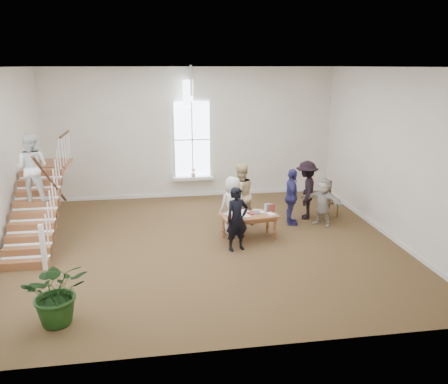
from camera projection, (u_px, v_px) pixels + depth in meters
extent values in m
plane|color=#4F3A1F|center=(207.00, 244.00, 11.54)|extent=(10.00, 10.00, 0.00)
plane|color=beige|center=(192.00, 134.00, 15.18)|extent=(10.00, 0.00, 10.00)
plane|color=beige|center=(238.00, 222.00, 6.64)|extent=(10.00, 0.00, 10.00)
plane|color=beige|center=(392.00, 155.00, 11.62)|extent=(0.00, 9.00, 9.00)
plane|color=white|center=(205.00, 67.00, 10.28)|extent=(10.00, 10.00, 0.00)
cube|color=white|center=(193.00, 178.00, 15.44)|extent=(1.45, 0.28, 0.10)
plane|color=white|center=(192.00, 140.00, 15.18)|extent=(2.60, 0.00, 2.60)
plane|color=white|center=(191.00, 93.00, 14.74)|extent=(0.60, 0.60, 0.85)
cube|color=white|center=(193.00, 194.00, 15.77)|extent=(10.00, 0.04, 0.12)
imported|color=pink|center=(193.00, 173.00, 15.36)|extent=(0.17, 0.17, 0.30)
cube|color=brown|center=(25.00, 264.00, 10.13)|extent=(1.10, 0.30, 0.20)
cube|color=brown|center=(27.00, 251.00, 10.36)|extent=(1.10, 0.30, 0.20)
cube|color=brown|center=(30.00, 238.00, 10.59)|extent=(1.10, 0.30, 0.20)
cube|color=brown|center=(32.00, 226.00, 10.82)|extent=(1.10, 0.30, 0.20)
cube|color=brown|center=(34.00, 215.00, 11.05)|extent=(1.10, 0.30, 0.20)
cube|color=brown|center=(36.00, 204.00, 11.27)|extent=(1.10, 0.30, 0.20)
cube|color=brown|center=(39.00, 193.00, 11.50)|extent=(1.10, 0.30, 0.20)
cube|color=brown|center=(40.00, 183.00, 11.73)|extent=(1.10, 0.30, 0.20)
cube|color=brown|center=(42.00, 173.00, 11.96)|extent=(1.10, 0.30, 0.20)
cube|color=brown|center=(50.00, 164.00, 12.81)|extent=(1.10, 1.20, 0.12)
cube|color=white|center=(43.00, 247.00, 9.93)|extent=(0.10, 0.10, 1.10)
cylinder|color=#37210F|center=(51.00, 182.00, 10.88)|extent=(0.07, 2.74, 1.86)
imported|color=silver|center=(32.00, 167.00, 11.01)|extent=(0.94, 0.79, 1.72)
cube|color=brown|center=(249.00, 216.00, 11.67)|extent=(1.57, 0.93, 0.05)
cube|color=brown|center=(249.00, 218.00, 11.69)|extent=(1.43, 0.80, 0.10)
cylinder|color=brown|center=(229.00, 234.00, 11.35)|extent=(0.07, 0.07, 0.64)
cylinder|color=brown|center=(275.00, 229.00, 11.69)|extent=(0.07, 0.07, 0.64)
cylinder|color=brown|center=(223.00, 227.00, 11.85)|extent=(0.07, 0.07, 0.64)
cylinder|color=brown|center=(267.00, 222.00, 12.19)|extent=(0.07, 0.07, 0.64)
cube|color=silver|center=(262.00, 212.00, 11.84)|extent=(0.23, 0.28, 0.03)
cube|color=beige|center=(241.00, 213.00, 11.79)|extent=(0.18, 0.22, 0.02)
cube|color=tan|center=(256.00, 211.00, 11.91)|extent=(0.24, 0.22, 0.05)
cube|color=silver|center=(246.00, 216.00, 11.56)|extent=(0.25, 0.32, 0.02)
cube|color=#4C5972|center=(227.00, 214.00, 11.73)|extent=(0.22, 0.28, 0.02)
cube|color=maroon|center=(251.00, 213.00, 11.76)|extent=(0.23, 0.30, 0.03)
cube|color=white|center=(234.00, 219.00, 11.31)|extent=(0.22, 0.28, 0.02)
cube|color=#BFB299|center=(253.00, 213.00, 11.78)|extent=(0.18, 0.28, 0.02)
cube|color=silver|center=(271.00, 214.00, 11.64)|extent=(0.25, 0.31, 0.04)
cube|color=beige|center=(240.00, 217.00, 11.43)|extent=(0.25, 0.32, 0.06)
cube|color=tan|center=(229.00, 215.00, 11.63)|extent=(0.24, 0.21, 0.03)
cube|color=silver|center=(235.00, 216.00, 11.52)|extent=(0.18, 0.26, 0.04)
cube|color=#4C5972|center=(254.00, 212.00, 11.80)|extent=(0.26, 0.31, 0.03)
cube|color=maroon|center=(233.00, 217.00, 11.43)|extent=(0.25, 0.33, 0.05)
cube|color=white|center=(245.00, 211.00, 11.86)|extent=(0.27, 0.29, 0.05)
cube|color=#BFB299|center=(230.00, 213.00, 11.72)|extent=(0.18, 0.22, 0.03)
imported|color=black|center=(237.00, 219.00, 10.95)|extent=(0.69, 0.55, 1.65)
imported|color=silver|center=(233.00, 205.00, 12.16)|extent=(0.91, 0.75, 1.60)
imported|color=#D8BC87|center=(240.00, 195.00, 12.64)|extent=(1.09, 0.98, 1.86)
imported|color=navy|center=(291.00, 197.00, 12.75)|extent=(0.56, 1.04, 1.68)
imported|color=black|center=(306.00, 190.00, 13.25)|extent=(1.01, 1.31, 1.79)
imported|color=#B4ADA2|center=(323.00, 202.00, 12.72)|extent=(1.17, 1.29, 1.43)
imported|color=#153511|center=(57.00, 292.00, 7.84)|extent=(1.29, 1.17, 1.24)
cube|color=#37210F|center=(329.00, 201.00, 13.50)|extent=(0.60, 0.60, 0.06)
cube|color=#37210F|center=(325.00, 190.00, 13.60)|extent=(0.45, 0.21, 0.56)
cylinder|color=#37210F|center=(328.00, 211.00, 13.33)|extent=(0.04, 0.04, 0.49)
cylinder|color=#37210F|center=(338.00, 209.00, 13.51)|extent=(0.04, 0.04, 0.49)
cylinder|color=#37210F|center=(320.00, 208.00, 13.64)|extent=(0.04, 0.04, 0.49)
cylinder|color=#37210F|center=(329.00, 206.00, 13.82)|extent=(0.04, 0.04, 0.49)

